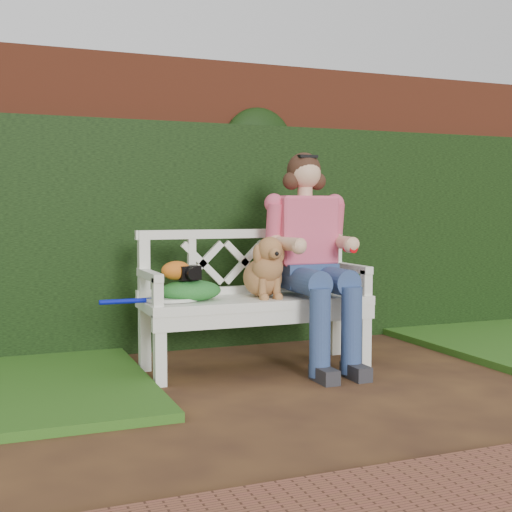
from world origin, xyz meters
name	(u,v)px	position (x,y,z in m)	size (l,w,h in m)	color
ground	(367,395)	(0.00, 0.00, 0.00)	(60.00, 60.00, 0.00)	#331E16
brick_wall	(248,204)	(0.00, 1.90, 1.10)	(10.00, 0.30, 2.20)	brown
ivy_hedge	(258,235)	(0.00, 1.68, 0.85)	(10.00, 0.18, 1.70)	#1D3B10
garden_bench	(256,333)	(-0.35, 0.84, 0.24)	(1.58, 0.60, 0.48)	white
seated_woman	(308,260)	(0.02, 0.82, 0.72)	(0.61, 0.81, 1.43)	#D54B71
dog	(264,266)	(-0.31, 0.80, 0.68)	(0.27, 0.37, 0.41)	#B2782D
tennis_racket	(168,299)	(-0.95, 0.82, 0.50)	(0.66, 0.28, 0.03)	white
green_bag	(191,290)	(-0.80, 0.82, 0.55)	(0.39, 0.30, 0.13)	#269017
camera_item	(189,273)	(-0.82, 0.81, 0.66)	(0.13, 0.10, 0.09)	black
baseball_glove	(176,270)	(-0.89, 0.83, 0.67)	(0.19, 0.14, 0.12)	#CA6117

